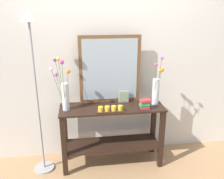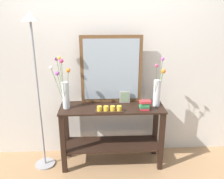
% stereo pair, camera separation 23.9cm
% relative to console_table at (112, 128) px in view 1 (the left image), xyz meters
% --- Properties ---
extents(ground_plane, '(7.00, 6.00, 0.02)m').
position_rel_console_table_xyz_m(ground_plane, '(0.00, 0.00, -0.49)').
color(ground_plane, '#A87F56').
extents(wall_back, '(6.40, 0.08, 2.70)m').
position_rel_console_table_xyz_m(wall_back, '(0.00, 0.32, 0.87)').
color(wall_back, silver).
rests_on(wall_back, ground).
extents(console_table, '(1.22, 0.41, 0.76)m').
position_rel_console_table_xyz_m(console_table, '(0.00, 0.00, 0.00)').
color(console_table, black).
rests_on(console_table, ground).
extents(mirror_leaning, '(0.73, 0.03, 0.81)m').
position_rel_console_table_xyz_m(mirror_leaning, '(0.00, 0.17, 0.69)').
color(mirror_leaning, brown).
rests_on(mirror_leaning, console_table).
extents(tall_vase_left, '(0.21, 0.26, 0.60)m').
position_rel_console_table_xyz_m(tall_vase_left, '(-0.54, -0.01, 0.51)').
color(tall_vase_left, silver).
rests_on(tall_vase_left, console_table).
extents(vase_right, '(0.15, 0.19, 0.60)m').
position_rel_console_table_xyz_m(vase_right, '(0.53, 0.01, 0.48)').
color(vase_right, silver).
rests_on(vase_right, console_table).
extents(candle_tray, '(0.32, 0.09, 0.07)m').
position_rel_console_table_xyz_m(candle_tray, '(-0.04, -0.14, 0.31)').
color(candle_tray, '#382316').
rests_on(candle_tray, console_table).
extents(picture_frame_small, '(0.13, 0.01, 0.15)m').
position_rel_console_table_xyz_m(picture_frame_small, '(0.16, 0.13, 0.36)').
color(picture_frame_small, '#B7B2AD').
rests_on(picture_frame_small, console_table).
extents(book_stack, '(0.13, 0.10, 0.11)m').
position_rel_console_table_xyz_m(book_stack, '(0.37, -0.11, 0.34)').
color(book_stack, '#C63338').
rests_on(book_stack, console_table).
extents(floor_lamp, '(0.24, 0.24, 1.84)m').
position_rel_console_table_xyz_m(floor_lamp, '(-0.84, -0.02, 0.76)').
color(floor_lamp, '#9E9EA3').
rests_on(floor_lamp, ground).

